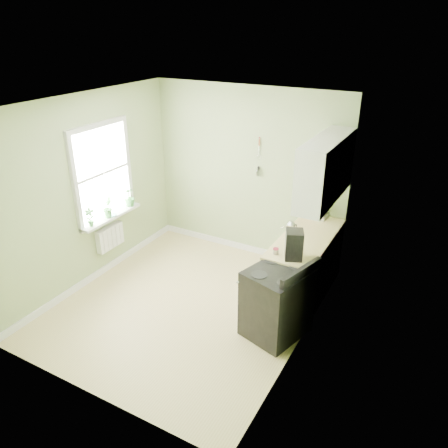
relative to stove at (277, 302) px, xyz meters
The scene contains 21 objects.
floor 1.36m from the stove, behind, with size 3.20×3.60×0.02m, color tan.
ceiling 2.60m from the stove, behind, with size 3.20×3.60×0.02m, color white.
wall_back 2.35m from the stove, 125.98° to the left, with size 3.20×0.02×2.70m, color #A5BA7F.
wall_left 3.02m from the stove, behind, with size 0.02×3.60×2.70m, color #A5BA7F.
wall_right 0.96m from the stove, ahead, with size 0.02×3.60×2.70m, color #A5BA7F.
base_cabinets 0.95m from the stove, 88.63° to the left, with size 0.60×1.60×0.87m, color white.
countertop 1.05m from the stove, 89.23° to the left, with size 0.64×1.60×0.04m, color #EFDD92.
upper_cabinets 1.76m from the stove, 81.99° to the left, with size 0.35×1.40×0.80m, color white.
window 3.07m from the stove, behind, with size 0.06×1.14×1.44m.
window_sill 2.83m from the stove, behind, with size 0.18×1.14×0.04m, color white.
radiator 2.83m from the stove, behind, with size 0.12×0.50×0.35m, color white.
wall_utensils 2.32m from the stove, 121.92° to the left, with size 0.02×0.14×0.58m.
stove is the anchor object (origin of this frame).
stand_mixer 1.80m from the stove, 90.34° to the left, with size 0.20×0.32×0.37m.
kettle 1.08m from the stove, 102.83° to the left, with size 0.20×0.12×0.21m.
coffee_maker 0.72m from the stove, 82.14° to the left, with size 0.28×0.29×0.36m.
red_tray 1.79m from the stove, 94.81° to the left, with size 0.36×0.36×0.02m, color #A32035.
jar 0.62m from the stove, 118.58° to the left, with size 0.07×0.07×0.08m.
plant_a 2.84m from the stove, behind, with size 0.15×0.10×0.28m, color #3A7D37.
plant_b 2.85m from the stove, behind, with size 0.17×0.14×0.31m, color #3A7D37.
plant_c 2.92m from the stove, 166.36° to the left, with size 0.16×0.16×0.29m, color #3A7D37.
Camera 1 is at (2.82, -4.09, 3.55)m, focal length 35.00 mm.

